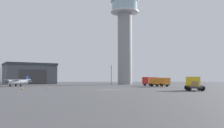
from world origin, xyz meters
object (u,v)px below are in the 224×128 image
object	(u,v)px
truck_flatbed_yellow	(194,84)
traffic_cone_near_right	(161,86)
truck_box_red	(151,81)
traffic_cone_near_left	(22,88)
truck_box_orange	(160,82)
light_post_west	(1,73)
control_tower	(125,33)
light_post_east	(111,73)
traffic_cone_mid_apron	(48,87)
airplane_silver	(18,81)

from	to	relation	value
truck_flatbed_yellow	traffic_cone_near_right	bearing A→B (deg)	20.00
truck_box_red	traffic_cone_near_left	distance (m)	46.57
truck_flatbed_yellow	truck_box_orange	bearing A→B (deg)	14.94
light_post_west	traffic_cone_near_left	distance (m)	47.55
control_tower	light_post_west	distance (m)	53.45
light_post_east	traffic_cone_near_left	size ratio (longest dim) A/B	11.66
traffic_cone_mid_apron	truck_box_orange	bearing A→B (deg)	20.33
traffic_cone_near_left	traffic_cone_mid_apron	world-z (taller)	traffic_cone_mid_apron
truck_flatbed_yellow	light_post_east	world-z (taller)	light_post_east
truck_box_red	light_post_east	distance (m)	20.81
truck_box_orange	traffic_cone_mid_apron	size ratio (longest dim) A/B	10.22
airplane_silver	truck_box_red	bearing A→B (deg)	135.58
airplane_silver	truck_flatbed_yellow	bearing A→B (deg)	89.74
truck_box_orange	control_tower	bearing A→B (deg)	-15.24
truck_box_orange	traffic_cone_mid_apron	xyz separation A→B (m)	(-30.44, -11.28, -1.15)
light_post_west	traffic_cone_mid_apron	distance (m)	43.52
traffic_cone_near_right	traffic_cone_mid_apron	distance (m)	28.88
airplane_silver	truck_box_orange	xyz separation A→B (m)	(42.78, -6.64, -0.00)
control_tower	truck_flatbed_yellow	bearing A→B (deg)	-85.24
traffic_cone_mid_apron	truck_box_red	bearing A→B (deg)	38.17
truck_flatbed_yellow	truck_box_orange	distance (m)	25.90
light_post_east	truck_flatbed_yellow	bearing A→B (deg)	-78.07
light_post_west	truck_box_red	bearing A→B (deg)	-12.14
traffic_cone_near_left	traffic_cone_near_right	xyz separation A→B (m)	(32.66, 10.55, -0.02)
truck_box_orange	light_post_east	bearing A→B (deg)	-1.58
truck_flatbed_yellow	light_post_west	size ratio (longest dim) A/B	0.80
airplane_silver	traffic_cone_near_left	size ratio (longest dim) A/B	13.78
control_tower	truck_box_red	distance (m)	32.05
truck_flatbed_yellow	light_post_west	bearing A→B (deg)	63.15
truck_box_red	traffic_cone_near_left	bearing A→B (deg)	-178.04
traffic_cone_near_left	traffic_cone_mid_apron	bearing A→B (deg)	59.94
control_tower	airplane_silver	xyz separation A→B (m)	(-37.04, -29.38, -21.50)
light_post_west	traffic_cone_mid_apron	bearing A→B (deg)	-56.06
light_post_east	traffic_cone_near_right	bearing A→B (deg)	-74.17
truck_flatbed_yellow	traffic_cone_mid_apron	size ratio (longest dim) A/B	8.56
airplane_silver	control_tower	bearing A→B (deg)	165.79
control_tower	traffic_cone_near_right	world-z (taller)	control_tower
truck_box_orange	light_post_west	distance (m)	60.00
airplane_silver	traffic_cone_near_right	size ratio (longest dim) A/B	14.55
truck_flatbed_yellow	light_post_east	distance (m)	56.42
truck_box_red	traffic_cone_near_right	distance (m)	20.64
light_post_west	traffic_cone_mid_apron	size ratio (longest dim) A/B	10.76
truck_box_red	traffic_cone_near_left	size ratio (longest dim) A/B	9.19
truck_flatbed_yellow	truck_box_orange	size ratio (longest dim) A/B	0.84
truck_box_red	light_post_west	size ratio (longest dim) A/B	0.84
airplane_silver	truck_box_red	world-z (taller)	airplane_silver
airplane_silver	truck_flatbed_yellow	world-z (taller)	airplane_silver
control_tower	truck_flatbed_yellow	world-z (taller)	control_tower
light_post_west	traffic_cone_near_right	size ratio (longest dim) A/B	11.50
light_post_east	traffic_cone_near_right	distance (m)	38.56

